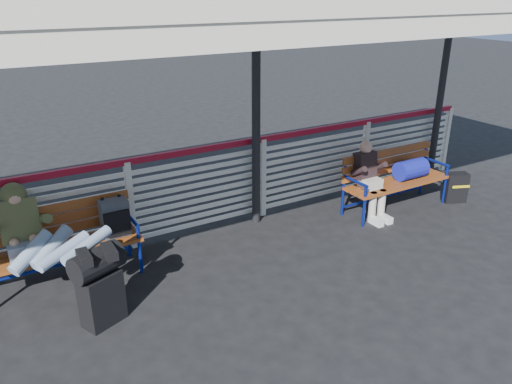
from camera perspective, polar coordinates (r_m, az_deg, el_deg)
ground at (r=5.39m, az=-7.24°, el=-14.52°), size 60.00×60.00×0.00m
fence at (r=6.64m, az=-14.15°, el=-1.05°), size 12.08×0.08×1.24m
canopy at (r=5.15m, az=-13.11°, el=19.81°), size 12.60×3.60×3.16m
luggage_stack at (r=5.33m, az=-17.42°, el=-9.94°), size 0.58×0.46×0.85m
bench_left at (r=6.17m, az=-20.00°, el=-4.34°), size 1.80×0.56×0.92m
bench_right at (r=8.03m, az=16.21°, el=2.18°), size 1.80×0.56×0.92m
traveler_man at (r=5.77m, az=-22.72°, el=-5.28°), size 0.94×1.64×0.77m
companion_person at (r=7.57m, az=12.88°, el=1.44°), size 0.32×0.66×1.15m
suitcase_side at (r=8.64m, az=21.83°, el=0.49°), size 0.40×0.33×0.48m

